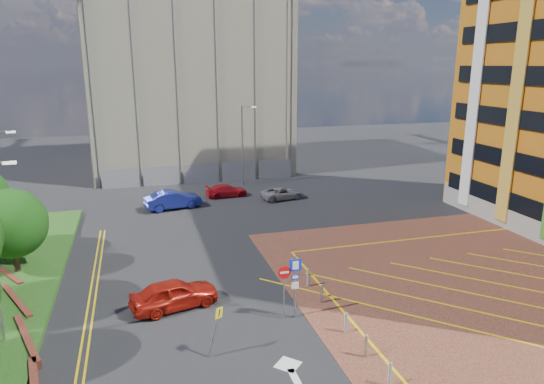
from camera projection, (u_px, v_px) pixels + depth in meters
name	position (u px, v px, depth m)	size (l,w,h in m)	color
ground	(291.00, 329.00, 22.60)	(140.00, 140.00, 0.00)	black
forecourt	(536.00, 291.00, 26.33)	(26.00, 26.00, 0.02)	brown
retaining_wall	(22.00, 341.00, 21.26)	(6.06, 20.33, 0.40)	brown
tree_c	(11.00, 224.00, 27.47)	(4.00, 4.00, 4.90)	#3D2B1C
lamp_back	(243.00, 142.00, 48.59)	(1.53, 0.16, 8.00)	#9EA0A8
sign_cluster	(291.00, 281.00, 23.09)	(1.17, 0.12, 3.20)	#9EA0A8
warning_sign	(216.00, 326.00, 20.16)	(0.73, 0.41, 2.25)	#9EA0A8
bollard_row	(352.00, 331.00, 21.54)	(0.14, 11.14, 0.90)	#9EA0A8
construction_building	(186.00, 73.00, 56.95)	(21.20, 19.20, 22.00)	#A29A84
construction_fence	(211.00, 173.00, 50.49)	(21.60, 0.06, 2.00)	gray
car_red_left	(174.00, 294.00, 24.42)	(1.76, 4.39, 1.49)	#B11A0F
car_blue_back	(173.00, 200.00, 41.26)	(1.65, 4.74, 1.56)	navy
car_red_back	(227.00, 191.00, 45.05)	(1.57, 3.86, 1.12)	red
car_silver_back	(282.00, 193.00, 44.20)	(1.84, 4.00, 1.11)	#A5A5AC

